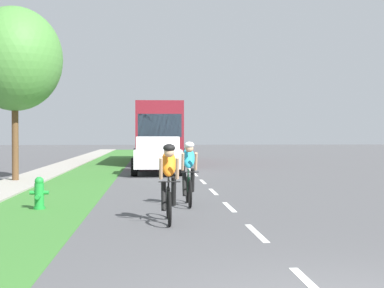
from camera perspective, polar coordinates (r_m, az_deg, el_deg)
The scene contains 10 objects.
ground_plane at distance 25.19m, azimuth 0.14°, elevation -2.95°, with size 120.00×120.00×0.00m, color #4C4C4F.
grass_verge at distance 25.26m, azimuth -10.13°, elevation -2.95°, with size 2.49×70.00×0.01m, color #38722D.
sidewalk_concrete at distance 25.56m, azimuth -14.79°, elevation -2.92°, with size 1.68×70.00×0.10m, color #9E998E.
lane_markings_center at distance 29.17m, azimuth -0.45°, elevation -2.39°, with size 0.12×54.30×0.01m.
fire_hydrant_green at distance 13.58m, azimuth -15.39°, elevation -4.91°, with size 0.44×0.38×0.76m.
cyclist_lead at distance 11.12m, azimuth -2.40°, elevation -3.92°, with size 0.42×1.72×1.58m.
cyclist_trailing at distance 13.72m, azimuth -0.34°, elevation -2.96°, with size 0.42×1.72×1.58m.
pickup_white at distance 24.55m, azimuth -3.55°, elevation -1.12°, with size 2.22×5.10×1.64m.
bus_maroon at distance 34.34m, azimuth -3.46°, elevation 1.44°, with size 2.78×11.60×3.48m.
street_tree_near at distance 21.65m, azimuth -17.72°, elevation 8.29°, with size 3.48×3.48×6.43m.
Camera 1 is at (-1.86, -5.06, 1.79)m, focal length 52.02 mm.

